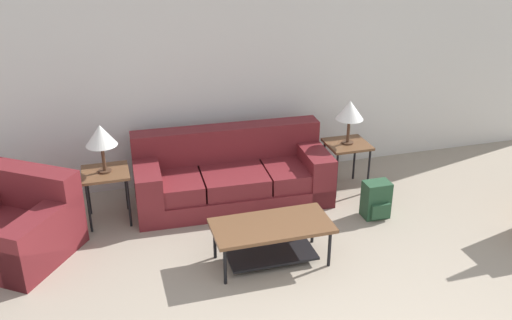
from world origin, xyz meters
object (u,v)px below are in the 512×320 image
Objects in this scene: table_lamp_left at (101,136)px; backpack at (376,200)px; armchair at (14,228)px; side_table_right at (347,148)px; couch at (232,177)px; coffee_table at (272,234)px; side_table_left at (106,177)px; table_lamp_right at (350,111)px.

backpack is at bearing -14.60° from table_lamp_left.
armchair is 3.73m from side_table_right.
table_lamp_left is (-1.40, -0.09, 0.70)m from couch.
couch is 1.97× the size of coffee_table.
side_table_right is at bearing 43.16° from coffee_table.
backpack is at bearing -29.92° from couch.
side_table_right is at bearing -3.55° from couch.
armchair is 2.52m from coffee_table.
side_table_left is (0.91, 0.40, 0.24)m from armchair.
table_lamp_right reaches higher than backpack.
side_table_right is (3.70, 0.40, 0.24)m from armchair.
table_lamp_right is at bearing 0.00° from side_table_left.
armchair reaches higher than coffee_table.
side_table_right reaches higher than coffee_table.
table_lamp_right reaches higher than coffee_table.
side_table_right is (1.39, -0.09, 0.22)m from couch.
side_table_left reaches higher than coffee_table.
side_table_right is 1.41× the size of backpack.
side_table_right is 0.47m from table_lamp_right.
table_lamp_right is 1.08m from backpack.
armchair is at bearing -173.85° from side_table_right.
couch is 3.79× the size of side_table_right.
couch is 1.42m from side_table_left.
couch reaches higher than side_table_left.
table_lamp_left is at bearing 23.60° from armchair.
couch is at bearing 176.45° from side_table_right.
side_table_left is 2.94m from backpack.
table_lamp_left is 2.79m from table_lamp_right.
side_table_left is 1.41× the size of backpack.
table_lamp_right is (2.79, 0.00, 0.00)m from table_lamp_left.
side_table_left is 1.13× the size of table_lamp_left.
table_lamp_left is (-1.46, 1.25, 0.68)m from coffee_table.
armchair is 2.70× the size of table_lamp_left.
couch is at bearing 92.53° from coffee_table.
side_table_right is 2.83m from table_lamp_left.
backpack is (1.37, 0.51, -0.11)m from coffee_table.
table_lamp_right is at bearing 92.86° from backpack.
coffee_table is at bearing -159.42° from backpack.
couch is 2.36m from armchair.
table_lamp_left is (-2.79, 0.00, 0.47)m from side_table_right.
couch is 1.34m from coffee_table.
coffee_table is 2.17× the size of table_lamp_right.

